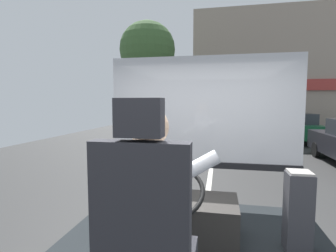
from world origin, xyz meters
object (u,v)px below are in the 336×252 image
object	(u,v)px
bus_driver	(152,200)
parked_car_red	(268,117)
steering_console	(180,217)
parked_car_white	(276,120)
driver_seat	(147,246)
fare_box	(298,211)
parked_car_green	(294,127)

from	to	relation	value
bus_driver	parked_car_red	distance (m)	23.34
steering_console	parked_car_white	size ratio (longest dim) A/B	0.25
driver_seat	fare_box	distance (m)	1.61
parked_car_white	parked_car_red	world-z (taller)	parked_car_white
driver_seat	parked_car_white	bearing A→B (deg)	76.63
fare_box	parked_car_white	size ratio (longest dim) A/B	0.16
driver_seat	parked_car_red	size ratio (longest dim) A/B	0.33
steering_console	fare_box	xyz separation A→B (m)	(1.07, 0.00, 0.15)
parked_car_red	parked_car_white	bearing A→B (deg)	-93.19
driver_seat	bus_driver	xyz separation A→B (m)	(0.00, 0.12, 0.20)
parked_car_white	parked_car_red	size ratio (longest dim) A/B	1.10
fare_box	bus_driver	bearing A→B (deg)	-135.19
steering_console	fare_box	distance (m)	1.08
parked_car_green	parked_car_white	bearing A→B (deg)	87.82
steering_console	parked_car_red	xyz separation A→B (m)	(4.56, 21.82, -0.13)
steering_console	parked_car_red	bearing A→B (deg)	78.19
parked_car_green	parked_car_white	world-z (taller)	parked_car_white
driver_seat	parked_car_white	world-z (taller)	driver_seat
driver_seat	steering_console	world-z (taller)	driver_seat
driver_seat	fare_box	xyz separation A→B (m)	(1.07, 1.18, -0.22)
bus_driver	parked_car_green	world-z (taller)	bus_driver
steering_console	parked_car_white	xyz separation A→B (m)	(4.29, 16.86, -0.09)
driver_seat	fare_box	world-z (taller)	driver_seat
fare_box	parked_car_green	world-z (taller)	parked_car_green
fare_box	parked_car_white	distance (m)	17.16
parked_car_white	parked_car_red	bearing A→B (deg)	86.81
driver_seat	bus_driver	distance (m)	0.24
fare_box	parked_car_white	bearing A→B (deg)	79.19
driver_seat	parked_car_white	distance (m)	18.55
parked_car_red	driver_seat	bearing A→B (deg)	-101.22
parked_car_white	driver_seat	bearing A→B (deg)	-103.37
steering_console	bus_driver	bearing A→B (deg)	-90.00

